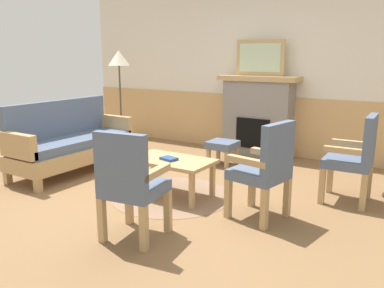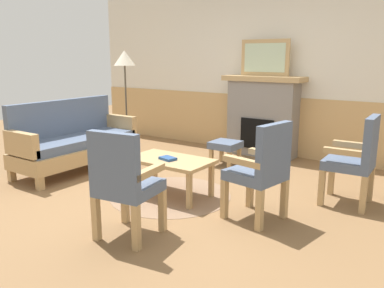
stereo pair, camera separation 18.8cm
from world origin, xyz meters
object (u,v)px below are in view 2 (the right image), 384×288
framed_picture (265,58)px  armchair_by_window_left (262,167)px  floor_lamp_by_couch (125,64)px  armchair_front_left (124,180)px  coffee_table (170,163)px  book_on_table (168,158)px  footstool (225,146)px  fireplace (262,115)px  couch (75,142)px  armchair_near_fireplace (356,157)px

framed_picture → armchair_by_window_left: size_ratio=0.82×
framed_picture → armchair_by_window_left: (1.11, -2.42, -1.02)m
floor_lamp_by_couch → armchair_front_left: bearing=-46.5°
coffee_table → armchair_front_left: (0.35, -1.10, 0.15)m
framed_picture → book_on_table: 2.66m
footstool → floor_lamp_by_couch: (-1.98, 0.00, 1.17)m
framed_picture → book_on_table: framed_picture is taller
fireplace → couch: (-1.81, -2.27, -0.26)m
framed_picture → book_on_table: (-0.04, -2.42, -1.10)m
couch → coffee_table: size_ratio=1.88×
framed_picture → couch: (-1.81, -2.27, -1.16)m
framed_picture → coffee_table: 2.64m
framed_picture → armchair_front_left: framed_picture is taller
fireplace → armchair_near_fireplace: (1.76, -1.47, -0.11)m
coffee_table → framed_picture: bearing=88.8°
framed_picture → coffee_table: (-0.05, -2.36, -1.17)m
coffee_table → armchair_by_window_left: size_ratio=0.98×
fireplace → footstool: fireplace is taller
coffee_table → floor_lamp_by_couch: (-2.10, 1.49, 1.06)m
armchair_near_fireplace → book_on_table: bearing=-152.4°
book_on_table → footstool: bearing=94.9°
framed_picture → armchair_front_left: bearing=-85.0°
book_on_table → armchair_by_window_left: armchair_by_window_left is taller
armchair_front_left → footstool: bearing=100.4°
fireplace → armchair_front_left: fireplace is taller
coffee_table → armchair_front_left: 1.17m
framed_picture → fireplace: bearing=-90.0°
armchair_near_fireplace → floor_lamp_by_couch: floor_lamp_by_couch is taller
framed_picture → couch: 3.13m
couch → book_on_table: couch is taller
fireplace → framed_picture: 0.91m
fireplace → framed_picture: (0.00, 0.00, 0.91)m
coffee_table → fireplace: bearing=88.8°
book_on_table → floor_lamp_by_couch: floor_lamp_by_couch is taller
footstool → coffee_table: bearing=-85.3°
fireplace → couch: fireplace is taller
framed_picture → armchair_near_fireplace: framed_picture is taller
floor_lamp_by_couch → armchair_near_fireplace: bearing=-8.7°
fireplace → framed_picture: bearing=90.0°
couch → coffee_table: bearing=-3.0°
framed_picture → footstool: framed_picture is taller
armchair_near_fireplace → couch: bearing=-167.4°
armchair_near_fireplace → coffee_table: bearing=-153.8°
couch → book_on_table: 1.78m
coffee_table → armchair_front_left: size_ratio=0.98×
coffee_table → book_on_table: 0.09m
floor_lamp_by_couch → book_on_table: bearing=-36.1°
coffee_table → book_on_table: bearing=-80.9°
armchair_by_window_left → floor_lamp_by_couch: floor_lamp_by_couch is taller
coffee_table → footstool: size_ratio=2.40×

